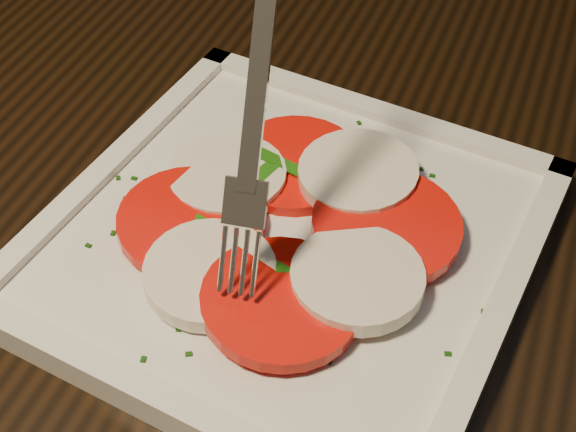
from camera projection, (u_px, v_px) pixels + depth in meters
The scene contains 4 objects.
table at pixel (195, 309), 0.57m from camera, with size 1.29×0.95×0.75m.
plate at pixel (288, 243), 0.47m from camera, with size 0.27×0.27×0.01m, color silver.
caprese_salad at pixel (288, 224), 0.46m from camera, with size 0.23×0.21×0.02m.
fork at pixel (263, 84), 0.39m from camera, with size 0.04×0.11×0.17m, color white, non-canonical shape.
Camera 1 is at (0.04, -0.46, 1.11)m, focal length 50.00 mm.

